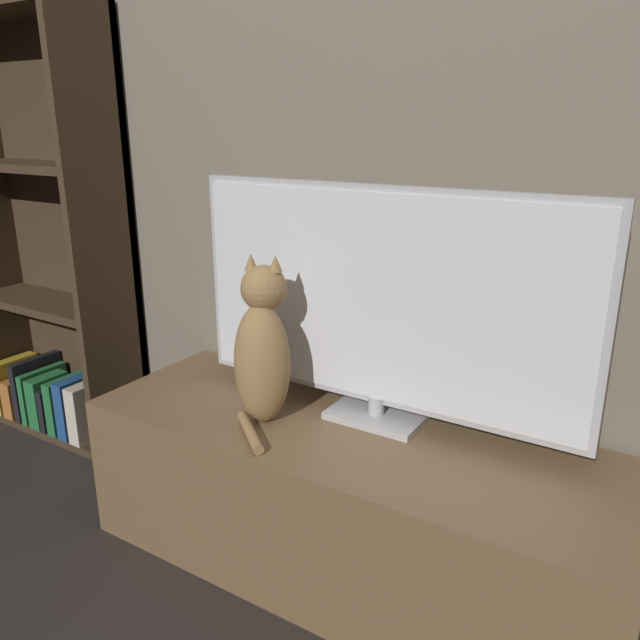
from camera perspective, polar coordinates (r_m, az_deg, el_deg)
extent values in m
cube|color=#756B5B|center=(1.78, 8.14, 19.86)|extent=(4.80, 0.05, 2.60)
cube|color=brown|center=(1.81, 2.48, -16.19)|extent=(1.49, 0.52, 0.44)
cube|color=#B7B7BC|center=(1.75, 5.14, -8.75)|extent=(0.26, 0.16, 0.02)
cylinder|color=#B7B7BC|center=(1.74, 5.17, -7.73)|extent=(0.04, 0.04, 0.05)
cube|color=#B7B7BC|center=(1.64, 5.59, 1.93)|extent=(1.13, 0.02, 0.59)
cube|color=white|center=(1.63, 5.37, 1.81)|extent=(1.09, 0.01, 0.55)
ellipsoid|color=#997547|center=(1.69, -5.31, -3.99)|extent=(0.19, 0.17, 0.34)
ellipsoid|color=black|center=(1.73, -4.70, -3.93)|extent=(0.09, 0.07, 0.19)
sphere|color=#997547|center=(1.65, -5.17, 2.91)|extent=(0.15, 0.15, 0.12)
cone|color=#997547|center=(1.64, -6.34, 5.31)|extent=(0.04, 0.04, 0.04)
cone|color=#997547|center=(1.62, -4.11, 5.19)|extent=(0.04, 0.04, 0.04)
cylinder|color=#997547|center=(1.67, -6.41, -10.13)|extent=(0.17, 0.15, 0.03)
cube|color=#3D2D1E|center=(2.35, -19.19, 6.38)|extent=(0.03, 0.28, 1.61)
cube|color=#3D2D1E|center=(2.70, -21.94, 7.45)|extent=(0.74, 0.03, 1.61)
cube|color=#3D2D1E|center=(2.87, -22.13, -8.75)|extent=(0.68, 0.25, 0.03)
cube|color=#3D2D1E|center=(2.68, -23.42, 1.42)|extent=(0.68, 0.25, 0.03)
cube|color=#3D2D1E|center=(2.60, -24.86, 12.64)|extent=(0.68, 0.25, 0.03)
cube|color=#3D2D1E|center=(2.62, -26.47, 24.13)|extent=(0.68, 0.25, 0.03)
cube|color=#B79323|center=(3.03, -26.05, -5.19)|extent=(0.05, 0.20, 0.22)
cube|color=#AD662D|center=(2.99, -25.01, -6.04)|extent=(0.06, 0.22, 0.16)
cube|color=black|center=(2.92, -24.36, -5.52)|extent=(0.03, 0.23, 0.25)
cube|color=#236B38|center=(2.88, -23.89, -6.14)|extent=(0.03, 0.21, 0.21)
cube|color=#236B38|center=(2.82, -23.53, -6.69)|extent=(0.07, 0.16, 0.21)
cube|color=black|center=(2.79, -22.63, -7.18)|extent=(0.03, 0.19, 0.18)
cube|color=#236B38|center=(2.74, -21.98, -7.06)|extent=(0.05, 0.19, 0.22)
cube|color=navy|center=(2.69, -21.01, -7.21)|extent=(0.05, 0.21, 0.24)
cube|color=beige|center=(2.64, -20.15, -7.71)|extent=(0.06, 0.19, 0.23)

